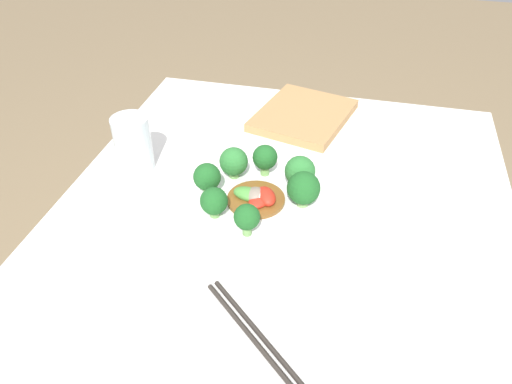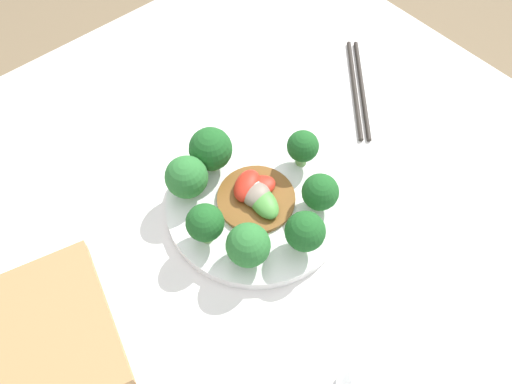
% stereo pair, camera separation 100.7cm
% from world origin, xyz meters
% --- Properties ---
extents(table, '(0.95, 0.82, 0.75)m').
position_xyz_m(table, '(0.00, 0.00, 0.37)').
color(table, silver).
rests_on(table, ground_plane).
extents(plate, '(0.24, 0.24, 0.02)m').
position_xyz_m(plate, '(-0.00, -0.05, 0.76)').
color(plate, white).
rests_on(plate, table).
extents(broccoli_south, '(0.05, 0.05, 0.06)m').
position_xyz_m(broccoli_south, '(0.00, -0.14, 0.80)').
color(broccoli_south, '#89B76B').
rests_on(broccoli_south, plate).
extents(broccoli_west, '(0.05, 0.05, 0.06)m').
position_xyz_m(broccoli_west, '(-0.08, -0.05, 0.80)').
color(broccoli_west, '#7AAD5B').
rests_on(broccoli_west, plate).
extents(broccoli_southeast, '(0.05, 0.05, 0.06)m').
position_xyz_m(broccoli_southeast, '(0.06, -0.11, 0.80)').
color(broccoli_southeast, '#70A356').
rests_on(broccoli_southeast, plate).
extents(broccoli_northwest, '(0.06, 0.06, 0.06)m').
position_xyz_m(broccoli_northwest, '(-0.06, 0.02, 0.80)').
color(broccoli_northwest, '#70A356').
rests_on(broccoli_northwest, plate).
extents(broccoli_east, '(0.04, 0.04, 0.06)m').
position_xyz_m(broccoli_east, '(0.09, -0.04, 0.80)').
color(broccoli_east, '#70A356').
rests_on(broccoli_east, plate).
extents(broccoli_north, '(0.06, 0.06, 0.07)m').
position_xyz_m(broccoli_north, '(-0.01, 0.03, 0.80)').
color(broccoli_north, '#89B76B').
rests_on(broccoli_north, plate).
extents(broccoli_southwest, '(0.05, 0.05, 0.06)m').
position_xyz_m(broccoli_southwest, '(-0.06, -0.11, 0.80)').
color(broccoli_southwest, '#70A356').
rests_on(broccoli_southwest, plate).
extents(stirfry_center, '(0.10, 0.10, 0.03)m').
position_xyz_m(stirfry_center, '(0.00, -0.05, 0.77)').
color(stirfry_center, brown).
rests_on(stirfry_center, plate).
extents(drinking_glass, '(0.07, 0.07, 0.11)m').
position_xyz_m(drinking_glass, '(-0.07, -0.31, 0.80)').
color(drinking_glass, silver).
rests_on(drinking_glass, table).
extents(chopsticks, '(0.16, 0.17, 0.01)m').
position_xyz_m(chopsticks, '(0.27, 0.01, 0.75)').
color(chopsticks, '#2D2823').
rests_on(chopsticks, table).
extents(cutting_board, '(0.27, 0.24, 0.02)m').
position_xyz_m(cutting_board, '(-0.34, -0.02, 0.76)').
color(cutting_board, '#AD7F4C').
rests_on(cutting_board, table).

